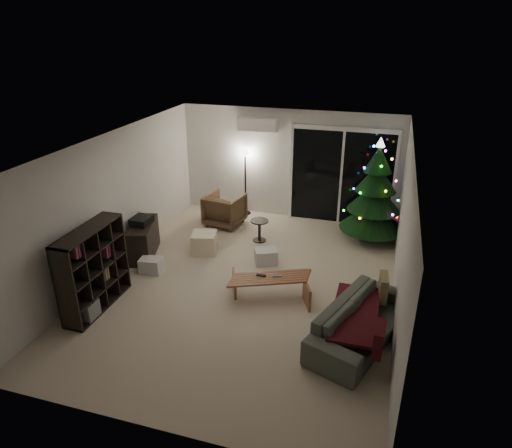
{
  "coord_description": "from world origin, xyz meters",
  "views": [
    {
      "loc": [
        2.14,
        -6.54,
        4.24
      ],
      "look_at": [
        0.1,
        0.3,
        1.05
      ],
      "focal_mm": 32.0,
      "sensor_mm": 36.0,
      "label": 1
    }
  ],
  "objects_px": {
    "media_cabinet": "(144,240)",
    "christmas_tree": "(375,190)",
    "bookshelf": "(84,268)",
    "sofa": "(361,322)",
    "armchair": "(225,210)",
    "coffee_table": "(270,288)"
  },
  "relations": [
    {
      "from": "bookshelf",
      "to": "coffee_table",
      "type": "height_order",
      "value": "bookshelf"
    },
    {
      "from": "armchair",
      "to": "sofa",
      "type": "height_order",
      "value": "armchair"
    },
    {
      "from": "bookshelf",
      "to": "sofa",
      "type": "relative_size",
      "value": 0.68
    },
    {
      "from": "bookshelf",
      "to": "armchair",
      "type": "distance_m",
      "value": 3.79
    },
    {
      "from": "bookshelf",
      "to": "armchair",
      "type": "bearing_deg",
      "value": 64.27
    },
    {
      "from": "media_cabinet",
      "to": "christmas_tree",
      "type": "distance_m",
      "value": 4.74
    },
    {
      "from": "armchair",
      "to": "christmas_tree",
      "type": "height_order",
      "value": "christmas_tree"
    },
    {
      "from": "coffee_table",
      "to": "christmas_tree",
      "type": "distance_m",
      "value": 3.3
    },
    {
      "from": "christmas_tree",
      "to": "armchair",
      "type": "bearing_deg",
      "value": -176.7
    },
    {
      "from": "sofa",
      "to": "christmas_tree",
      "type": "xyz_separation_m",
      "value": [
        -0.08,
        3.48,
        0.79
      ]
    },
    {
      "from": "bookshelf",
      "to": "sofa",
      "type": "height_order",
      "value": "bookshelf"
    },
    {
      "from": "coffee_table",
      "to": "armchair",
      "type": "bearing_deg",
      "value": 100.19
    },
    {
      "from": "media_cabinet",
      "to": "christmas_tree",
      "type": "relative_size",
      "value": 0.49
    },
    {
      "from": "bookshelf",
      "to": "sofa",
      "type": "distance_m",
      "value": 4.33
    },
    {
      "from": "sofa",
      "to": "media_cabinet",
      "type": "bearing_deg",
      "value": 91.73
    },
    {
      "from": "bookshelf",
      "to": "coffee_table",
      "type": "relative_size",
      "value": 1.06
    },
    {
      "from": "armchair",
      "to": "sofa",
      "type": "distance_m",
      "value": 4.65
    },
    {
      "from": "christmas_tree",
      "to": "bookshelf",
      "type": "bearing_deg",
      "value": -137.82
    },
    {
      "from": "bookshelf",
      "to": "christmas_tree",
      "type": "height_order",
      "value": "christmas_tree"
    },
    {
      "from": "bookshelf",
      "to": "christmas_tree",
      "type": "relative_size",
      "value": 0.63
    },
    {
      "from": "media_cabinet",
      "to": "coffee_table",
      "type": "distance_m",
      "value": 2.89
    },
    {
      "from": "sofa",
      "to": "coffee_table",
      "type": "height_order",
      "value": "sofa"
    }
  ]
}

